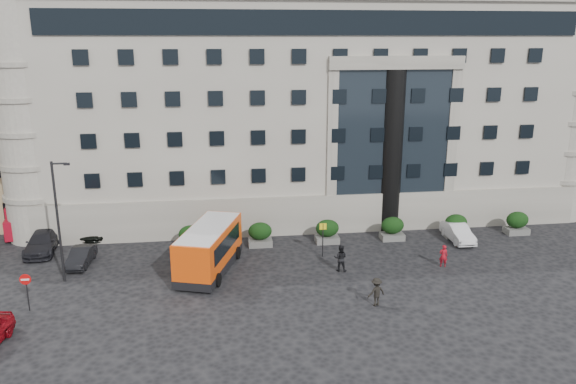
% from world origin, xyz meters
% --- Properties ---
extents(ground, '(120.00, 120.00, 0.00)m').
position_xyz_m(ground, '(0.00, 0.00, 0.00)').
color(ground, black).
rests_on(ground, ground).
extents(civic_building, '(44.00, 24.00, 18.00)m').
position_xyz_m(civic_building, '(6.00, 22.00, 9.00)').
color(civic_building, gray).
rests_on(civic_building, ground).
extents(entrance_column, '(1.80, 1.80, 13.00)m').
position_xyz_m(entrance_column, '(12.00, 10.30, 6.50)').
color(entrance_column, black).
rests_on(entrance_column, ground).
extents(hedge_a, '(1.80, 1.26, 1.84)m').
position_xyz_m(hedge_a, '(-4.00, 7.80, 0.93)').
color(hedge_a, '#555553').
rests_on(hedge_a, ground).
extents(hedge_b, '(1.80, 1.26, 1.84)m').
position_xyz_m(hedge_b, '(1.20, 7.80, 0.93)').
color(hedge_b, '#555553').
rests_on(hedge_b, ground).
extents(hedge_c, '(1.80, 1.26, 1.84)m').
position_xyz_m(hedge_c, '(6.40, 7.80, 0.93)').
color(hedge_c, '#555553').
rests_on(hedge_c, ground).
extents(hedge_d, '(1.80, 1.26, 1.84)m').
position_xyz_m(hedge_d, '(11.60, 7.80, 0.93)').
color(hedge_d, '#555553').
rests_on(hedge_d, ground).
extents(hedge_e, '(1.80, 1.26, 1.84)m').
position_xyz_m(hedge_e, '(16.80, 7.80, 0.93)').
color(hedge_e, '#555553').
rests_on(hedge_e, ground).
extents(hedge_f, '(1.80, 1.26, 1.84)m').
position_xyz_m(hedge_f, '(22.00, 7.80, 0.93)').
color(hedge_f, '#555553').
rests_on(hedge_f, ground).
extents(street_lamp, '(1.16, 0.18, 8.00)m').
position_xyz_m(street_lamp, '(-11.94, 3.00, 4.37)').
color(street_lamp, '#262628').
rests_on(street_lamp, ground).
extents(bus_stop_sign, '(0.50, 0.08, 2.52)m').
position_xyz_m(bus_stop_sign, '(5.50, 5.00, 1.73)').
color(bus_stop_sign, '#262628').
rests_on(bus_stop_sign, ground).
extents(no_entry_sign, '(0.64, 0.16, 2.32)m').
position_xyz_m(no_entry_sign, '(-13.00, -1.04, 1.65)').
color(no_entry_sign, '#262628').
rests_on(no_entry_sign, ground).
extents(minibus, '(4.73, 7.87, 3.11)m').
position_xyz_m(minibus, '(-2.59, 3.52, 1.71)').
color(minibus, '#EA470B').
rests_on(minibus, ground).
extents(red_truck, '(2.79, 4.92, 2.51)m').
position_xyz_m(red_truck, '(-17.56, 12.96, 1.28)').
color(red_truck, maroon).
rests_on(red_truck, ground).
extents(parked_car_b, '(1.55, 3.77, 1.22)m').
position_xyz_m(parked_car_b, '(-11.50, 5.71, 0.61)').
color(parked_car_b, black).
rests_on(parked_car_b, ground).
extents(parked_car_c, '(2.38, 5.12, 1.45)m').
position_xyz_m(parked_car_c, '(-14.91, 8.71, 0.72)').
color(parked_car_c, black).
rests_on(parked_car_c, ground).
extents(parked_car_d, '(2.46, 4.58, 1.22)m').
position_xyz_m(parked_car_d, '(-11.50, 11.63, 0.61)').
color(parked_car_d, black).
rests_on(parked_car_d, ground).
extents(white_taxi, '(1.48, 4.13, 1.35)m').
position_xyz_m(white_taxi, '(16.59, 6.89, 0.68)').
color(white_taxi, silver).
rests_on(white_taxi, ground).
extents(pedestrian_a, '(0.66, 0.51, 1.59)m').
position_xyz_m(pedestrian_a, '(13.42, 2.09, 0.79)').
color(pedestrian_a, '#A1101D').
rests_on(pedestrian_a, ground).
extents(pedestrian_b, '(1.08, 0.95, 1.86)m').
position_xyz_m(pedestrian_b, '(6.20, 2.30, 0.93)').
color(pedestrian_b, black).
rests_on(pedestrian_b, ground).
extents(pedestrian_c, '(1.26, 0.94, 1.74)m').
position_xyz_m(pedestrian_c, '(7.18, -2.98, 0.87)').
color(pedestrian_c, black).
rests_on(pedestrian_c, ground).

